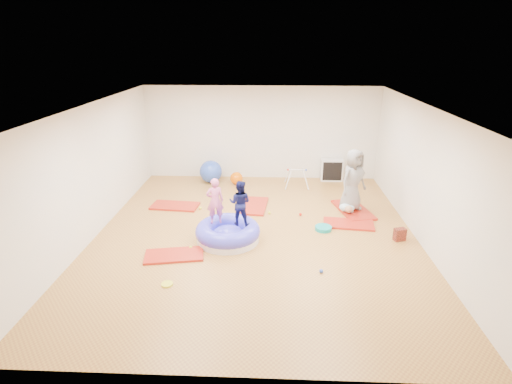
{
  "coord_description": "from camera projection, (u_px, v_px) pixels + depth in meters",
  "views": [
    {
      "loc": [
        0.36,
        -7.9,
        4.02
      ],
      "look_at": [
        0.0,
        0.3,
        0.9
      ],
      "focal_mm": 28.0,
      "sensor_mm": 36.0,
      "label": 1
    }
  ],
  "objects": [
    {
      "name": "exercise_ball_blue",
      "position": [
        211.0,
        172.0,
        11.98
      ],
      "size": [
        0.67,
        0.67,
        0.67
      ],
      "primitive_type": "sphere",
      "color": "blue",
      "rests_on": "ground"
    },
    {
      "name": "yellow_toy",
      "position": [
        167.0,
        284.0,
        7.0
      ],
      "size": [
        0.2,
        0.2,
        0.03
      ],
      "primitive_type": "cylinder",
      "color": "yellow",
      "rests_on": "ground"
    },
    {
      "name": "cube_shelf",
      "position": [
        332.0,
        170.0,
        12.15
      ],
      "size": [
        0.66,
        0.33,
        0.66
      ],
      "color": "silver",
      "rests_on": "ground"
    },
    {
      "name": "gym_mat_center_back",
      "position": [
        255.0,
        206.0,
        10.3
      ],
      "size": [
        0.69,
        1.22,
        0.05
      ],
      "primitive_type": "cube",
      "rotation": [
        0.0,
        0.0,
        1.48
      ],
      "color": "#A31D20",
      "rests_on": "ground"
    },
    {
      "name": "adult_caregiver",
      "position": [
        353.0,
        180.0,
        9.75
      ],
      "size": [
        0.9,
        0.85,
        1.54
      ],
      "primitive_type": "imported",
      "rotation": [
        0.0,
        0.0,
        0.65
      ],
      "color": "slate",
      "rests_on": "gym_mat_rear_right"
    },
    {
      "name": "exercise_ball_orange",
      "position": [
        236.0,
        178.0,
        11.87
      ],
      "size": [
        0.37,
        0.37,
        0.37
      ],
      "primitive_type": "sphere",
      "color": "#E16000",
      "rests_on": "ground"
    },
    {
      "name": "child_pink",
      "position": [
        215.0,
        199.0,
        8.39
      ],
      "size": [
        0.42,
        0.32,
        1.01
      ],
      "primitive_type": "imported",
      "rotation": [
        0.0,
        0.0,
        3.39
      ],
      "color": "#D65F96",
      "rests_on": "inflatable_cushion"
    },
    {
      "name": "ball_pit_balls",
      "position": [
        266.0,
        226.0,
        9.16
      ],
      "size": [
        3.49,
        3.5,
        0.07
      ],
      "color": "red",
      "rests_on": "ground"
    },
    {
      "name": "gym_mat_mid_left",
      "position": [
        175.0,
        206.0,
        10.3
      ],
      "size": [
        1.25,
        0.71,
        0.05
      ],
      "primitive_type": "cube",
      "rotation": [
        0.0,
        0.0,
        -0.1
      ],
      "color": "#A31D20",
      "rests_on": "ground"
    },
    {
      "name": "room",
      "position": [
        255.0,
        175.0,
        8.32
      ],
      "size": [
        7.01,
        8.01,
        2.81
      ],
      "color": "#9B632F",
      "rests_on": "ground"
    },
    {
      "name": "child_navy",
      "position": [
        240.0,
        201.0,
        8.33
      ],
      "size": [
        0.54,
        0.46,
        0.98
      ],
      "primitive_type": "imported",
      "rotation": [
        0.0,
        0.0,
        2.94
      ],
      "color": "#0E1141",
      "rests_on": "inflatable_cushion"
    },
    {
      "name": "balance_disc",
      "position": [
        323.0,
        228.0,
        9.04
      ],
      "size": [
        0.38,
        0.38,
        0.08
      ],
      "primitive_type": "cylinder",
      "color": "#0F959A",
      "rests_on": "ground"
    },
    {
      "name": "infant",
      "position": [
        347.0,
        208.0,
        9.81
      ],
      "size": [
        0.39,
        0.39,
        0.23
      ],
      "color": "#B6DEF4",
      "rests_on": "gym_mat_rear_right"
    },
    {
      "name": "backpack",
      "position": [
        400.0,
        234.0,
        8.53
      ],
      "size": [
        0.27,
        0.21,
        0.28
      ],
      "primitive_type": "cube",
      "rotation": [
        0.0,
        0.0,
        0.27
      ],
      "color": "#A32E19",
      "rests_on": "ground"
    },
    {
      "name": "gym_mat_front_left",
      "position": [
        174.0,
        255.0,
        7.93
      ],
      "size": [
        1.23,
        0.77,
        0.05
      ],
      "primitive_type": "cube",
      "rotation": [
        0.0,
        0.0,
        0.18
      ],
      "color": "#A31D20",
      "rests_on": "ground"
    },
    {
      "name": "infant_play_gym",
      "position": [
        297.0,
        175.0,
        11.59
      ],
      "size": [
        0.7,
        0.66,
        0.54
      ],
      "rotation": [
        0.0,
        0.0,
        0.07
      ],
      "color": "silver",
      "rests_on": "ground"
    },
    {
      "name": "inflatable_cushion",
      "position": [
        228.0,
        233.0,
        8.53
      ],
      "size": [
        1.39,
        1.39,
        0.44
      ],
      "rotation": [
        0.0,
        0.0,
        0.37
      ],
      "color": "white",
      "rests_on": "ground"
    },
    {
      "name": "gym_mat_right",
      "position": [
        349.0,
        224.0,
        9.28
      ],
      "size": [
        1.21,
        0.71,
        0.05
      ],
      "primitive_type": "cube",
      "rotation": [
        0.0,
        0.0,
        -0.12
      ],
      "color": "#A31D20",
      "rests_on": "ground"
    },
    {
      "name": "gym_mat_rear_right",
      "position": [
        353.0,
        210.0,
        10.05
      ],
      "size": [
        0.97,
        1.46,
        0.06
      ],
      "primitive_type": "cube",
      "rotation": [
        0.0,
        0.0,
        1.81
      ],
      "color": "#A31D20",
      "rests_on": "ground"
    }
  ]
}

